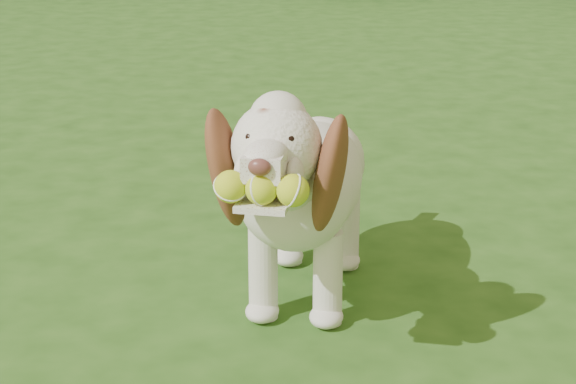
{
  "coord_description": "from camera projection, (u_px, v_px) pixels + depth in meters",
  "views": [
    {
      "loc": [
        -0.25,
        -2.57,
        1.48
      ],
      "look_at": [
        -0.12,
        0.23,
        0.5
      ],
      "focal_mm": 60.0,
      "sensor_mm": 36.0,
      "label": 1
    }
  ],
  "objects": [
    {
      "name": "dog",
      "position": [
        303.0,
        180.0,
        3.22
      ],
      "size": [
        0.64,
        1.31,
        0.85
      ],
      "rotation": [
        0.0,
        0.0,
        -0.24
      ],
      "color": "silver",
      "rests_on": "ground"
    },
    {
      "name": "ground",
      "position": [
        330.0,
        372.0,
        2.92
      ],
      "size": [
        80.0,
        80.0,
        0.0
      ],
      "primitive_type": "plane",
      "color": "#224814",
      "rests_on": "ground"
    }
  ]
}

